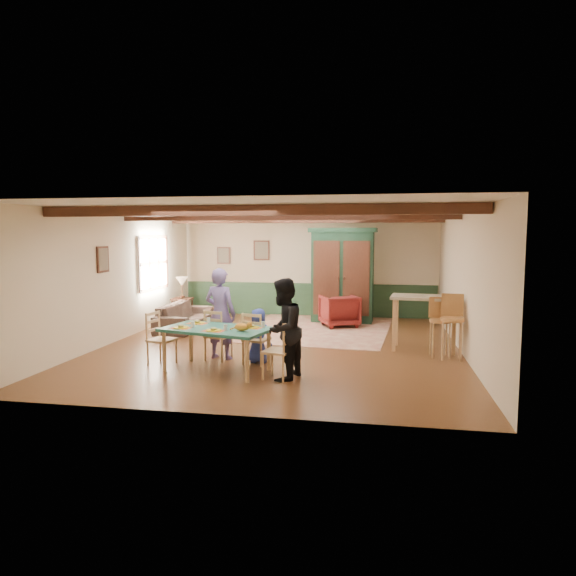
% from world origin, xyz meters
% --- Properties ---
extents(floor, '(8.00, 8.00, 0.00)m').
position_xyz_m(floor, '(0.00, 0.00, 0.00)').
color(floor, '#4E2B16').
rests_on(floor, ground).
extents(wall_back, '(7.00, 0.02, 2.70)m').
position_xyz_m(wall_back, '(0.00, 4.00, 1.35)').
color(wall_back, beige).
rests_on(wall_back, floor).
extents(wall_left, '(0.02, 8.00, 2.70)m').
position_xyz_m(wall_left, '(-3.50, 0.00, 1.35)').
color(wall_left, beige).
rests_on(wall_left, floor).
extents(wall_right, '(0.02, 8.00, 2.70)m').
position_xyz_m(wall_right, '(3.50, 0.00, 1.35)').
color(wall_right, beige).
rests_on(wall_right, floor).
extents(ceiling, '(7.00, 8.00, 0.02)m').
position_xyz_m(ceiling, '(0.00, 0.00, 2.70)').
color(ceiling, white).
rests_on(ceiling, wall_back).
extents(wainscot_back, '(6.95, 0.03, 0.90)m').
position_xyz_m(wainscot_back, '(0.00, 3.98, 0.45)').
color(wainscot_back, '#203B25').
rests_on(wainscot_back, floor).
extents(ceiling_beam_front, '(6.95, 0.16, 0.16)m').
position_xyz_m(ceiling_beam_front, '(0.00, -2.30, 2.61)').
color(ceiling_beam_front, '#33180E').
rests_on(ceiling_beam_front, ceiling).
extents(ceiling_beam_mid, '(6.95, 0.16, 0.16)m').
position_xyz_m(ceiling_beam_mid, '(0.00, 0.40, 2.61)').
color(ceiling_beam_mid, '#33180E').
rests_on(ceiling_beam_mid, ceiling).
extents(ceiling_beam_back, '(6.95, 0.16, 0.16)m').
position_xyz_m(ceiling_beam_back, '(0.00, 3.00, 2.61)').
color(ceiling_beam_back, '#33180E').
rests_on(ceiling_beam_back, ceiling).
extents(window_left, '(0.06, 1.60, 1.30)m').
position_xyz_m(window_left, '(-3.47, 1.70, 1.55)').
color(window_left, white).
rests_on(window_left, wall_left).
extents(picture_left_wall, '(0.04, 0.42, 0.52)m').
position_xyz_m(picture_left_wall, '(-3.47, -0.60, 1.75)').
color(picture_left_wall, gray).
rests_on(picture_left_wall, wall_left).
extents(picture_back_a, '(0.45, 0.04, 0.55)m').
position_xyz_m(picture_back_a, '(-1.30, 3.97, 1.80)').
color(picture_back_a, gray).
rests_on(picture_back_a, wall_back).
extents(picture_back_b, '(0.38, 0.04, 0.48)m').
position_xyz_m(picture_back_b, '(-2.40, 3.97, 1.65)').
color(picture_back_b, gray).
rests_on(picture_back_b, wall_back).
extents(dining_table, '(1.89, 1.33, 0.72)m').
position_xyz_m(dining_table, '(-0.68, -2.03, 0.36)').
color(dining_table, '#1D5E50').
rests_on(dining_table, floor).
extents(dining_chair_far_left, '(0.49, 0.50, 0.91)m').
position_xyz_m(dining_chair_far_left, '(-0.89, -1.28, 0.45)').
color(dining_chair_far_left, tan).
rests_on(dining_chair_far_left, floor).
extents(dining_chair_far_right, '(0.49, 0.50, 0.91)m').
position_xyz_m(dining_chair_far_right, '(-0.14, -1.45, 0.45)').
color(dining_chair_far_right, tan).
rests_on(dining_chair_far_right, floor).
extents(dining_chair_end_left, '(0.50, 0.49, 0.91)m').
position_xyz_m(dining_chair_end_left, '(-1.74, -1.78, 0.45)').
color(dining_chair_end_left, tan).
rests_on(dining_chair_end_left, floor).
extents(dining_chair_end_right, '(0.50, 0.49, 0.91)m').
position_xyz_m(dining_chair_end_right, '(0.39, -2.29, 0.45)').
color(dining_chair_end_right, tan).
rests_on(dining_chair_end_right, floor).
extents(person_man, '(0.68, 0.52, 1.65)m').
position_xyz_m(person_man, '(-0.87, -1.20, 0.82)').
color(person_man, slate).
rests_on(person_man, floor).
extents(person_woman, '(0.76, 0.88, 1.58)m').
position_xyz_m(person_woman, '(0.49, -2.31, 0.79)').
color(person_woman, black).
rests_on(person_woman, floor).
extents(person_child, '(0.53, 0.41, 0.96)m').
position_xyz_m(person_child, '(-0.13, -1.38, 0.48)').
color(person_child, '#273A9F').
rests_on(person_child, floor).
extents(cat, '(0.37, 0.21, 0.17)m').
position_xyz_m(cat, '(-0.19, -2.25, 0.80)').
color(cat, orange).
rests_on(cat, dining_table).
extents(place_setting_near_left, '(0.44, 0.37, 0.11)m').
position_xyz_m(place_setting_near_left, '(-1.24, -2.14, 0.77)').
color(place_setting_near_left, gold).
rests_on(place_setting_near_left, dining_table).
extents(place_setting_near_center, '(0.44, 0.37, 0.11)m').
position_xyz_m(place_setting_near_center, '(-0.64, -2.29, 0.77)').
color(place_setting_near_center, gold).
rests_on(place_setting_near_center, dining_table).
extents(place_setting_far_left, '(0.44, 0.37, 0.11)m').
position_xyz_m(place_setting_far_left, '(-1.13, -1.68, 0.77)').
color(place_setting_far_left, gold).
rests_on(place_setting_far_left, dining_table).
extents(place_setting_far_right, '(0.44, 0.37, 0.11)m').
position_xyz_m(place_setting_far_right, '(-0.11, -1.92, 0.77)').
color(place_setting_far_right, gold).
rests_on(place_setting_far_right, dining_table).
extents(area_rug, '(3.70, 4.28, 0.01)m').
position_xyz_m(area_rug, '(0.47, 1.99, 0.01)').
color(area_rug, beige).
rests_on(area_rug, floor).
extents(armoire, '(1.73, 0.76, 2.40)m').
position_xyz_m(armoire, '(1.02, 3.12, 1.20)').
color(armoire, black).
rests_on(armoire, floor).
extents(armchair, '(1.10, 1.11, 0.77)m').
position_xyz_m(armchair, '(0.99, 2.43, 0.39)').
color(armchair, '#450D0F').
rests_on(armchair, floor).
extents(sofa, '(0.84, 2.08, 0.60)m').
position_xyz_m(sofa, '(-2.61, 1.48, 0.30)').
color(sofa, '#3E2D26').
rests_on(sofa, floor).
extents(end_table, '(0.52, 0.52, 0.60)m').
position_xyz_m(end_table, '(-3.08, 2.51, 0.30)').
color(end_table, '#33180E').
rests_on(end_table, floor).
extents(table_lamp, '(0.32, 0.32, 0.55)m').
position_xyz_m(table_lamp, '(-3.08, 2.51, 0.88)').
color(table_lamp, beige).
rests_on(table_lamp, end_table).
extents(counter_table, '(1.35, 0.88, 1.06)m').
position_xyz_m(counter_table, '(2.81, 0.17, 0.53)').
color(counter_table, beige).
rests_on(counter_table, floor).
extents(bar_stool_left, '(0.41, 0.45, 1.09)m').
position_xyz_m(bar_stool_left, '(3.05, -0.37, 0.54)').
color(bar_stool_left, '#B67D46').
rests_on(bar_stool_left, floor).
extents(bar_stool_right, '(0.46, 0.49, 1.17)m').
position_xyz_m(bar_stool_right, '(3.24, -0.50, 0.58)').
color(bar_stool_right, '#B67D46').
rests_on(bar_stool_right, floor).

